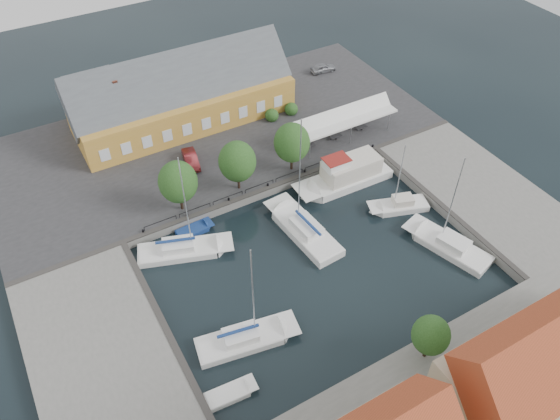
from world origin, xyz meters
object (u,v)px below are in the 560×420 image
car_red (191,159)px  east_boat_c (449,246)px  trawler (346,176)px  warehouse (177,97)px  east_boat_b (399,207)px  west_boat_a (183,251)px  launch_nw (194,231)px  car_silver (323,68)px  launch_sw (230,394)px  tent_canopy (343,119)px  west_boat_d (245,340)px  center_sailboat (304,231)px

car_red → east_boat_c: bearing=-43.7°
trawler → warehouse: bearing=121.1°
trawler → east_boat_b: (2.69, -6.68, -0.76)m
trawler → west_boat_a: 21.13m
car_red → launch_nw: car_red is taller
car_silver → launch_sw: (-34.73, -39.50, -1.57)m
warehouse → east_boat_b: 31.65m
tent_canopy → car_red: 19.61m
east_boat_c → car_silver: bearing=78.1°
east_boat_c → west_boat_d: size_ratio=0.97×
car_red → west_boat_a: (-6.15, -12.04, -1.43)m
car_red → east_boat_c: (18.28, -25.27, -1.45)m
car_silver → launch_nw: size_ratio=0.92×
warehouse → launch_nw: (-6.36, -19.30, -4.34)m
tent_canopy → west_boat_a: 26.56m
car_silver → east_boat_c: east_boat_c is taller
car_silver → west_boat_d: (-31.33, -35.53, -1.39)m
east_boat_b → launch_nw: 23.06m
warehouse → launch_sw: bearing=-106.4°
launch_nw → center_sailboat: bearing=-31.1°
east_boat_c → launch_nw: (-22.21, 15.51, -0.17)m
launch_sw → launch_nw: (4.92, 19.05, -0.00)m
tent_canopy → east_boat_b: east_boat_b is taller
center_sailboat → east_boat_c: bearing=-37.9°
warehouse → car_silver: 23.64m
west_boat_a → launch_sw: size_ratio=2.88×
car_red → east_boat_c: size_ratio=0.35×
tent_canopy → west_boat_d: size_ratio=1.12×
center_sailboat → launch_sw: (-15.09, -12.92, -0.27)m
east_boat_c → warehouse: bearing=114.5°
car_red → center_sailboat: (6.24, -15.89, -1.34)m
west_boat_a → launch_nw: (2.22, 2.28, -0.18)m
launch_sw → car_silver: bearing=48.7°
launch_nw → west_boat_a: bearing=-134.3°
east_boat_b → launch_nw: bearing=159.3°
car_red → east_boat_c: 31.22m
tent_canopy → car_silver: bearing=65.5°
tent_canopy → center_sailboat: bearing=-137.8°
trawler → launch_sw: bearing=-143.5°
west_boat_d → launch_nw: west_boat_d is taller
tent_canopy → west_boat_d: bearing=-140.0°
car_red → trawler: bearing=-26.5°
east_boat_b → launch_nw: size_ratio=2.28×
east_boat_c → west_boat_d: (-23.73, 0.43, 0.01)m
warehouse → car_silver: (23.45, 1.14, -2.77)m
trawler → west_boat_d: size_ratio=0.99×
launch_sw → west_boat_a: bearing=80.9°
tent_canopy → east_boat_c: (-0.75, -20.96, -3.43)m
warehouse → west_boat_a: 23.59m
tent_canopy → launch_nw: 23.87m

